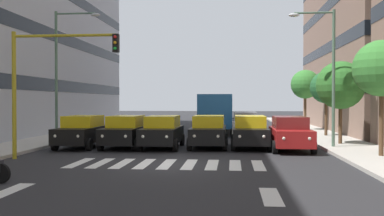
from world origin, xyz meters
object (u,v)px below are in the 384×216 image
car_3 (162,132)px  car_1 (250,131)px  traffic_light_gantry (44,73)px  street_tree_3 (305,85)px  car_0 (290,133)px  car_row2_0 (245,124)px  car_5 (82,131)px  car_4 (125,131)px  street_tree_2 (326,88)px  bus_behind_traffic (217,109)px  street_lamp_left (327,64)px  street_lamp_right (63,63)px  street_tree_1 (341,85)px  street_tree_0 (382,69)px  car_2 (209,131)px

car_3 → car_1: bearing=-173.8°
traffic_light_gantry → street_tree_3: (-14.00, -18.35, 0.13)m
car_0 → car_row2_0: size_ratio=1.00×
car_3 → street_tree_3: street_tree_3 is taller
car_5 → car_0: bearing=178.1°
car_4 → street_tree_2: size_ratio=1.01×
car_1 → street_tree_2: street_tree_2 is taller
car_5 → car_row2_0: bearing=-136.8°
car_5 → street_tree_2: size_ratio=1.01×
car_0 → bus_behind_traffic: bus_behind_traffic is taller
street_lamp_left → street_lamp_right: (14.84, -1.75, 0.34)m
street_lamp_left → street_tree_1: bearing=-124.7°
car_5 → traffic_light_gantry: 5.49m
car_row2_0 → street_tree_2: (-5.50, 0.65, 2.54)m
car_0 → street_tree_0: size_ratio=0.89×
street_tree_1 → car_4: bearing=9.1°
car_row2_0 → street_tree_0: street_tree_0 is taller
car_2 → car_3: (2.44, 0.49, 0.00)m
car_row2_0 → street_tree_0: size_ratio=0.89×
traffic_light_gantry → street_tree_0: traffic_light_gantry is taller
car_row2_0 → street_tree_3: size_ratio=0.90×
car_row2_0 → car_3: bearing=61.0°
car_3 → street_tree_0: (-10.10, 3.36, 3.02)m
car_0 → car_2: bearing=-12.6°
street_tree_1 → street_tree_2: (-0.44, -5.73, 0.05)m
car_row2_0 → car_2: bearing=74.5°
street_tree_2 → car_3: bearing=37.1°
bus_behind_traffic → street_lamp_right: size_ratio=1.37×
car_4 → street_lamp_left: street_lamp_left is taller
traffic_light_gantry → street_lamp_right: street_lamp_right is taller
street_lamp_left → bus_behind_traffic: bearing=-64.6°
street_lamp_right → street_lamp_left: bearing=173.3°
car_2 → street_lamp_left: bearing=178.5°
car_1 → street_lamp_left: street_lamp_left is taller
car_3 → street_tree_0: street_tree_0 is taller
car_4 → street_tree_0: bearing=164.3°
car_2 → street_lamp_right: (8.72, -1.59, 3.89)m
traffic_light_gantry → car_2: bearing=-142.1°
car_0 → car_4: (8.63, -0.49, 0.00)m
car_3 → street_tree_1: size_ratio=0.97×
traffic_light_gantry → street_tree_1: traffic_light_gantry is taller
car_5 → street_lamp_left: street_lamp_left is taller
car_2 → street_tree_0: bearing=153.3°
street_lamp_right → street_tree_0: 17.29m
car_3 → traffic_light_gantry: bearing=47.9°
car_1 → car_3: 4.67m
street_tree_1 → car_2: bearing=11.1°
car_row2_0 → traffic_light_gantry: size_ratio=0.81×
car_4 → street_tree_1: bearing=-170.9°
car_0 → street_tree_1: street_tree_1 is taller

